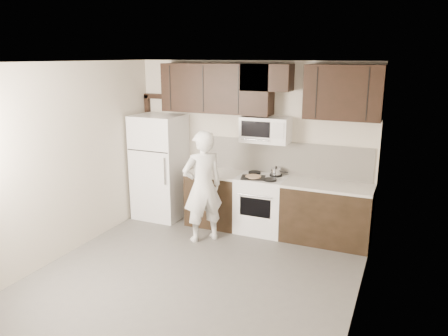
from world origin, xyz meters
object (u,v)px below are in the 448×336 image
Objects in this scene: stove at (261,204)px; microwave at (265,130)px; refrigerator at (160,167)px; person at (203,187)px.

microwave reaches higher than stove.
microwave is 0.42× the size of refrigerator.
person is at bearing -29.32° from refrigerator.
stove is at bearing -89.90° from microwave.
stove is at bearing 1.51° from refrigerator.
refrigerator is (-1.85, -0.05, 0.44)m from stove.
microwave is at bearing -178.60° from person.
stove is 1.24× the size of microwave.
stove is 0.55× the size of person.
refrigerator reaches higher than stove.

